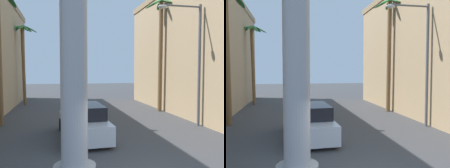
% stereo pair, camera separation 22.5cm
% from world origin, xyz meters
% --- Properties ---
extents(ground_plane, '(88.58, 88.58, 0.00)m').
position_xyz_m(ground_plane, '(0.00, 10.00, 0.00)').
color(ground_plane, '#424244').
extents(street_lamp, '(2.60, 0.28, 6.86)m').
position_xyz_m(street_lamp, '(5.14, 7.03, 4.19)').
color(street_lamp, '#59595E').
rests_on(street_lamp, ground).
extents(car_lead, '(2.22, 4.75, 1.56)m').
position_xyz_m(car_lead, '(-1.15, 5.94, 0.74)').
color(car_lead, black).
rests_on(car_lead, ground).
extents(palm_tree_mid_right, '(2.50, 2.59, 8.58)m').
position_xyz_m(palm_tree_mid_right, '(5.44, 12.24, 5.23)').
color(palm_tree_mid_right, brown).
rests_on(palm_tree_mid_right, ground).
extents(palm_tree_far_left, '(2.49, 2.60, 7.27)m').
position_xyz_m(palm_tree_far_left, '(-5.34, 18.12, 4.95)').
color(palm_tree_far_left, brown).
rests_on(palm_tree_far_left, ground).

